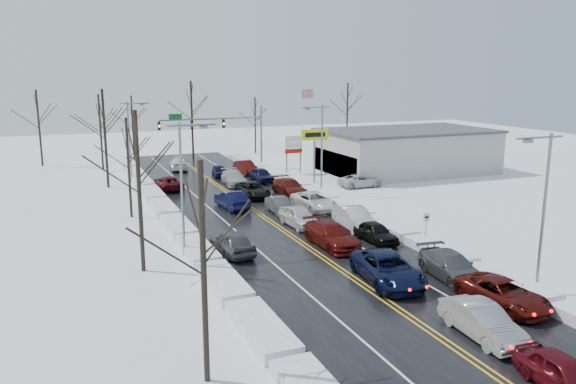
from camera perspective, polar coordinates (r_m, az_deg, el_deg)
name	(u,v)px	position (r m, az deg, el deg)	size (l,w,h in m)	color
ground	(279,228)	(44.90, -0.87, -3.65)	(160.00, 160.00, 0.00)	silver
road_surface	(271,222)	(46.69, -1.77, -3.03)	(14.00, 84.00, 0.01)	black
snow_bank_left	(180,231)	(44.70, -10.95, -3.95)	(1.87, 72.00, 0.64)	white
snow_bank_right	(351,213)	(49.78, 6.45, -2.15)	(1.87, 72.00, 0.64)	white
traffic_signal_mast	(223,127)	(71.19, -6.60, 6.61)	(13.28, 0.39, 8.00)	slate
tires_plus_sign	(315,138)	(62.48, 2.72, 5.47)	(3.20, 0.34, 6.00)	slate
used_vehicles_sign	(294,147)	(68.13, 0.57, 4.61)	(2.20, 0.22, 4.65)	slate
speed_limit_sign	(426,222)	(41.53, 13.87, -2.99)	(0.55, 0.09, 2.35)	slate
flagpole	(302,119)	(77.00, 1.46, 7.43)	(1.87, 1.20, 10.00)	silver
dealership_building	(406,151)	(71.15, 11.92, 4.13)	(20.40, 12.40, 5.30)	#A0A09C
streetlight_se	(542,201)	(33.48, 24.40, -0.85)	(3.20, 0.25, 9.00)	slate
streetlight_ne	(320,143)	(56.12, 3.27, 5.04)	(3.20, 0.25, 9.00)	slate
streetlight_sw	(184,178)	(37.62, -10.48, 1.36)	(3.20, 0.25, 9.00)	slate
streetlight_nw	(131,135)	(65.02, -15.67, 5.58)	(3.20, 0.25, 9.00)	slate
tree_left_a	(202,230)	(21.60, -8.70, -3.89)	(3.60, 3.60, 9.00)	#2D231C
tree_left_b	(137,161)	(34.88, -15.04, 3.11)	(4.00, 4.00, 10.00)	#2D231C
tree_left_c	(128,148)	(48.91, -15.99, 4.29)	(3.40, 3.40, 8.50)	#2D231C
tree_left_d	(104,119)	(62.58, -18.20, 7.05)	(4.20, 4.20, 10.50)	#2D231C
tree_left_e	(100,117)	(74.60, -18.59, 7.20)	(3.80, 3.80, 9.50)	#2D231C
tree_far_a	(38,113)	(80.42, -24.07, 7.35)	(4.00, 4.00, 10.00)	#2D231C
tree_far_b	(132,115)	(82.02, -15.56, 7.53)	(3.60, 3.60, 9.00)	#2D231C
tree_far_c	(191,105)	(81.32, -9.78, 8.75)	(4.40, 4.40, 11.00)	#2D231C
tree_far_d	(255,114)	(85.60, -3.36, 7.89)	(3.40, 3.40, 8.50)	#2D231C
tree_far_e	(347,103)	(92.40, 6.06, 9.02)	(4.20, 4.20, 10.50)	#2D231C
queued_car_1	(481,337)	(28.68, 19.00, -13.74)	(1.68, 4.80, 1.58)	#95989C
queued_car_2	(387,282)	(34.12, 10.05, -9.02)	(2.83, 6.13, 1.70)	black
queued_car_3	(332,246)	(40.34, 4.45, -5.52)	(2.32, 5.72, 1.66)	#540E0B
queued_car_4	(299,226)	(45.33, 1.13, -3.50)	(1.90, 4.72, 1.61)	silver
queued_car_5	(280,213)	(49.60, -0.85, -2.13)	(1.47, 4.23, 1.39)	#434648
queued_car_6	(253,197)	(55.93, -3.60, -0.51)	(2.46, 5.33, 1.48)	black
queued_car_7	(234,185)	(62.33, -5.53, 0.76)	(2.15, 5.29, 1.54)	#ADAFB6
queued_car_8	(220,177)	(67.23, -6.92, 1.56)	(1.62, 4.03, 1.37)	black
queued_car_10	(502,306)	(32.42, 20.89, -10.81)	(2.47, 5.35, 1.49)	#450D09
queued_car_11	(451,279)	(35.57, 16.18, -8.44)	(2.20, 5.41, 1.57)	#434648
queued_car_12	(376,242)	(41.78, 8.89, -5.01)	(1.71, 4.25, 1.45)	black
queued_car_13	(355,229)	(44.90, 6.78, -3.74)	(1.81, 5.19, 1.71)	silver
queued_car_14	(314,209)	(50.92, 2.69, -1.77)	(2.55, 5.53, 1.54)	white
queued_car_15	(289,195)	(56.77, 0.15, -0.30)	(2.25, 5.54, 1.61)	#4C100A
queued_car_16	(262,182)	(63.58, -2.68, 1.03)	(1.83, 4.55, 1.55)	black
queued_car_17	(246,174)	(68.88, -4.31, 1.87)	(1.67, 4.79, 1.58)	#4F0A0A
oncoming_car_0	(232,209)	(51.36, -5.70, -1.69)	(1.74, 4.99, 1.64)	black
oncoming_car_1	(169,189)	(60.84, -12.04, 0.27)	(2.39, 5.19, 1.44)	#520B12
oncoming_car_2	(179,170)	(72.83, -11.02, 2.24)	(2.10, 5.18, 1.50)	white
oncoming_car_3	(232,254)	(38.82, -5.69, -6.26)	(1.96, 4.87, 1.66)	#444649
parked_car_0	(361,187)	(61.28, 7.40, 0.52)	(2.26, 4.91, 1.36)	silver
parked_car_1	(368,179)	(65.79, 8.11, 1.30)	(2.03, 4.99, 1.45)	#46484C
parked_car_2	(331,172)	(69.81, 4.35, 2.01)	(1.69, 4.21, 1.43)	black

